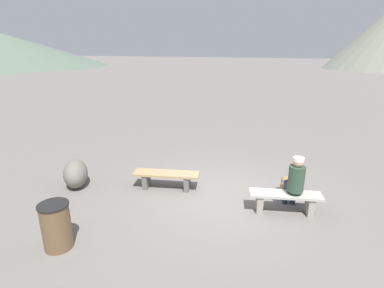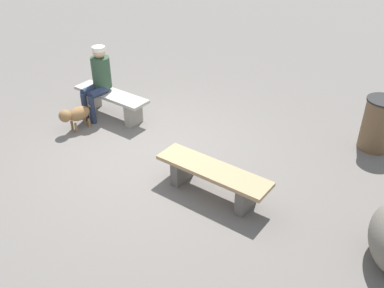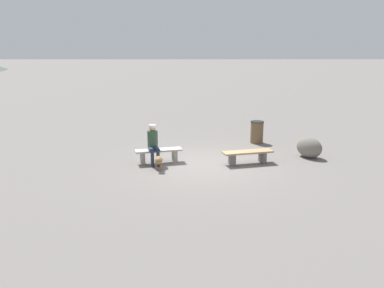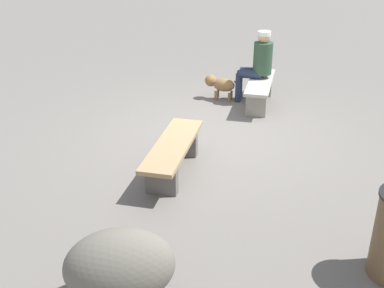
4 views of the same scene
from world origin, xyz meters
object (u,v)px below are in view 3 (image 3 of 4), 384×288
(bench_left, at_px, (248,155))
(seated_person, at_px, (153,141))
(trash_bin, at_px, (257,132))
(dog, at_px, (159,161))
(boulder, at_px, (309,147))
(bench_right, at_px, (159,154))

(bench_left, height_order, seated_person, seated_person)
(seated_person, bearing_deg, trash_bin, -158.96)
(bench_left, relative_size, trash_bin, 1.96)
(seated_person, relative_size, trash_bin, 1.49)
(dog, xyz_separation_m, boulder, (-5.24, -1.39, 0.06))
(seated_person, distance_m, trash_bin, 4.93)
(boulder, bearing_deg, dog, 14.91)
(boulder, bearing_deg, bench_left, 18.25)
(bench_left, xyz_separation_m, bench_right, (2.99, -0.14, 0.01))
(dog, height_order, trash_bin, trash_bin)
(bench_right, relative_size, trash_bin, 1.81)
(dog, xyz_separation_m, trash_bin, (-3.74, -3.56, 0.14))
(seated_person, bearing_deg, bench_left, 164.52)
(dog, bearing_deg, boulder, 101.35)
(seated_person, bearing_deg, boulder, 172.55)
(bench_left, relative_size, dog, 2.56)
(bench_right, height_order, seated_person, seated_person)
(boulder, bearing_deg, bench_right, 6.68)
(dog, bearing_deg, trash_bin, 129.98)
(bench_right, height_order, trash_bin, trash_bin)
(bench_left, distance_m, trash_bin, 3.03)
(dog, height_order, boulder, boulder)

